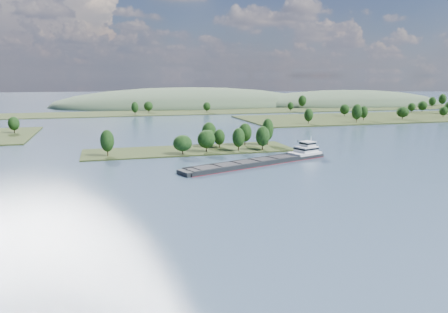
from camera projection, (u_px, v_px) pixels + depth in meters
name	position (u px, v px, depth m)	size (l,w,h in m)	color
ground	(223.00, 179.00, 153.48)	(1800.00, 1800.00, 0.00)	#3D5369
tree_island	(204.00, 143.00, 210.46)	(100.00, 32.05, 14.89)	#273316
right_bank	(422.00, 116.00, 384.38)	(320.00, 90.00, 15.63)	#273316
back_shoreline	(154.00, 113.00, 420.66)	(900.00, 60.00, 16.03)	#273316
hill_east	(347.00, 104.00, 553.59)	(260.00, 140.00, 36.00)	#3F543A
hill_west	(187.00, 106.00, 529.23)	(320.00, 160.00, 44.00)	#3F543A
cargo_barge	(266.00, 160.00, 180.79)	(69.23, 32.07, 9.56)	black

